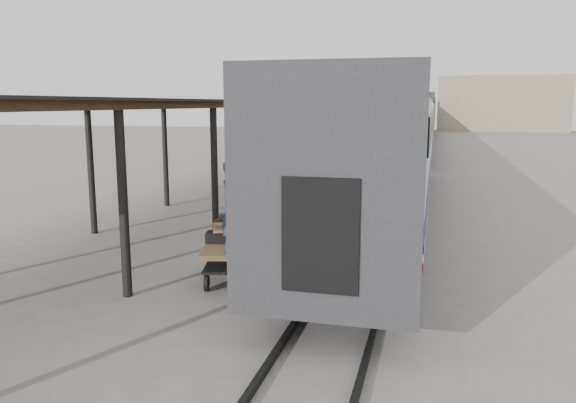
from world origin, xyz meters
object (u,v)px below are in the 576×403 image
(baggage_cart, at_px, (234,251))
(porter, at_px, (233,206))
(luggage_tug, at_px, (292,168))
(pedestrian, at_px, (290,168))

(baggage_cart, height_order, porter, porter)
(baggage_cart, height_order, luggage_tug, luggage_tug)
(pedestrian, bearing_deg, luggage_tug, -91.53)
(baggage_cart, xyz_separation_m, pedestrian, (-2.26, 14.05, 0.33))
(luggage_tug, relative_size, pedestrian, 0.82)
(luggage_tug, xyz_separation_m, pedestrian, (0.58, -2.68, 0.33))
(baggage_cart, height_order, pedestrian, pedestrian)
(pedestrian, bearing_deg, porter, 85.98)
(luggage_tug, xyz_separation_m, porter, (3.09, -17.38, 1.19))
(baggage_cart, xyz_separation_m, luggage_tug, (-2.84, 16.73, -0.00))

